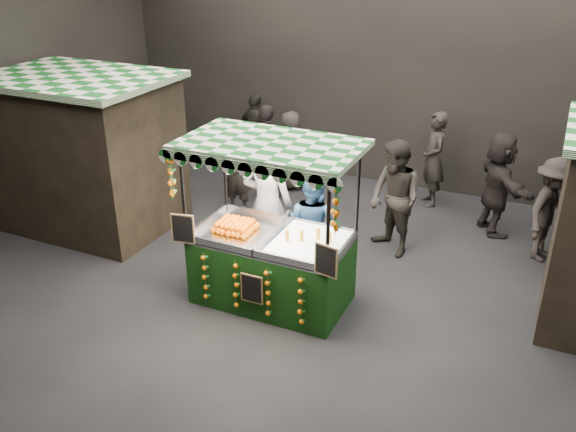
% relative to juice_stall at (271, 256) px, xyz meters
% --- Properties ---
extents(ground, '(12.00, 12.00, 0.00)m').
position_rel_juice_stall_xyz_m(ground, '(0.41, -0.02, -0.72)').
color(ground, black).
rests_on(ground, ground).
extents(market_hall, '(12.10, 10.10, 5.05)m').
position_rel_juice_stall_xyz_m(market_hall, '(0.41, -0.02, 2.67)').
color(market_hall, black).
rests_on(market_hall, ground).
extents(neighbour_stall_left, '(3.00, 2.20, 2.60)m').
position_rel_juice_stall_xyz_m(neighbour_stall_left, '(-3.99, 0.98, 0.59)').
color(neighbour_stall_left, black).
rests_on(neighbour_stall_left, ground).
extents(juice_stall, '(2.39, 1.40, 2.31)m').
position_rel_juice_stall_xyz_m(juice_stall, '(0.00, 0.00, 0.00)').
color(juice_stall, black).
rests_on(juice_stall, ground).
extents(vendor_grey, '(0.82, 0.58, 2.12)m').
position_rel_juice_stall_xyz_m(vendor_grey, '(-0.47, 0.83, 0.34)').
color(vendor_grey, gray).
rests_on(vendor_grey, ground).
extents(vendor_blue, '(0.90, 0.76, 1.63)m').
position_rel_juice_stall_xyz_m(vendor_blue, '(0.22, 0.90, 0.10)').
color(vendor_blue, navy).
rests_on(vendor_blue, ground).
extents(shopper_0, '(0.58, 0.39, 1.53)m').
position_rel_juice_stall_xyz_m(shopper_0, '(-1.84, 2.36, 0.05)').
color(shopper_0, black).
rests_on(shopper_0, ground).
extents(shopper_1, '(1.14, 1.10, 1.85)m').
position_rel_juice_stall_xyz_m(shopper_1, '(1.10, 2.10, 0.21)').
color(shopper_1, '#282420').
rests_on(shopper_1, ground).
extents(shopper_2, '(1.13, 0.61, 1.84)m').
position_rel_juice_stall_xyz_m(shopper_2, '(-1.65, 3.18, 0.20)').
color(shopper_2, '#292221').
rests_on(shopper_2, ground).
extents(shopper_3, '(0.96, 1.23, 1.67)m').
position_rel_juice_stall_xyz_m(shopper_3, '(3.33, 2.89, 0.12)').
color(shopper_3, '#282321').
rests_on(shopper_3, ground).
extents(shopper_4, '(0.87, 0.67, 1.57)m').
position_rel_juice_stall_xyz_m(shopper_4, '(-1.48, 3.85, 0.07)').
color(shopper_4, '#292522').
rests_on(shopper_4, ground).
extents(shopper_5, '(1.29, 1.67, 1.76)m').
position_rel_juice_stall_xyz_m(shopper_5, '(2.46, 3.54, 0.16)').
color(shopper_5, black).
rests_on(shopper_5, ground).
extents(shopper_6, '(0.68, 0.77, 1.78)m').
position_rel_juice_stall_xyz_m(shopper_6, '(1.22, 4.25, 0.17)').
color(shopper_6, black).
rests_on(shopper_6, ground).
extents(shopper_7, '(1.03, 0.69, 1.62)m').
position_rel_juice_stall_xyz_m(shopper_7, '(-2.62, 4.58, 0.09)').
color(shopper_7, black).
rests_on(shopper_7, ground).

